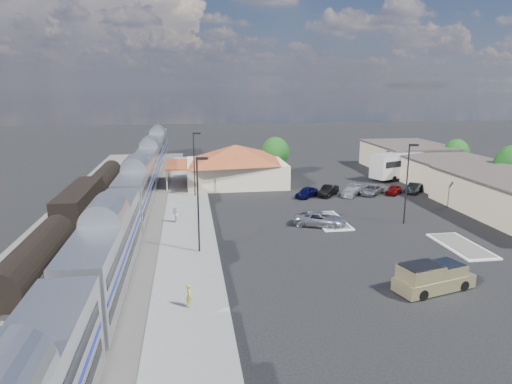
{
  "coord_description": "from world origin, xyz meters",
  "views": [
    {
      "loc": [
        -11.67,
        -46.15,
        15.13
      ],
      "look_at": [
        -3.92,
        5.98,
        2.8
      ],
      "focal_mm": 32.0,
      "sensor_mm": 36.0,
      "label": 1
    }
  ],
  "objects": [
    {
      "name": "freight_cars",
      "position": [
        -24.0,
        5.74,
        1.93
      ],
      "size": [
        2.8,
        46.0,
        4.0
      ],
      "color": "black",
      "rests_on": "ground"
    },
    {
      "name": "lamp_plat_n",
      "position": [
        -10.9,
        16.0,
        5.34
      ],
      "size": [
        1.08,
        0.25,
        9.0
      ],
      "color": "black",
      "rests_on": "ground"
    },
    {
      "name": "ground",
      "position": [
        0.0,
        0.0,
        0.0
      ],
      "size": [
        280.0,
        280.0,
        0.0
      ],
      "primitive_type": "plane",
      "color": "black",
      "rests_on": "ground"
    },
    {
      "name": "buildings_east",
      "position": [
        28.0,
        14.28,
        2.27
      ],
      "size": [
        14.4,
        51.4,
        4.8
      ],
      "color": "#C6B28C",
      "rests_on": "ground"
    },
    {
      "name": "parked_car_f",
      "position": [
        20.31,
        13.96,
        0.7
      ],
      "size": [
        3.99,
        4.13,
        1.4
      ],
      "primitive_type": "imported",
      "rotation": [
        0.0,
        0.0,
        -0.75
      ],
      "color": "black",
      "rests_on": "ground"
    },
    {
      "name": "suv",
      "position": [
        2.4,
        0.44,
        0.79
      ],
      "size": [
        6.26,
        4.85,
        1.58
      ],
      "primitive_type": "imported",
      "rotation": [
        0.0,
        0.0,
        1.12
      ],
      "color": "#ACADB4",
      "rests_on": "ground"
    },
    {
      "name": "traffic_island_south",
      "position": [
        4.0,
        2.0,
        0.1
      ],
      "size": [
        3.3,
        7.5,
        0.21
      ],
      "color": "silver",
      "rests_on": "ground"
    },
    {
      "name": "tree_depot",
      "position": [
        3.0,
        30.0,
        4.02
      ],
      "size": [
        4.71,
        4.71,
        6.63
      ],
      "color": "#382314",
      "rests_on": "ground"
    },
    {
      "name": "pickup_truck",
      "position": [
        6.36,
        -16.44,
        1.02
      ],
      "size": [
        6.58,
        3.78,
        2.14
      ],
      "rotation": [
        0.0,
        0.0,
        1.83
      ],
      "color": "tan",
      "rests_on": "ground"
    },
    {
      "name": "person_a",
      "position": [
        -11.99,
        -16.83,
        1.02
      ],
      "size": [
        0.43,
        0.63,
        1.68
      ],
      "primitive_type": "imported",
      "rotation": [
        0.0,
        0.0,
        1.62
      ],
      "color": "gold",
      "rests_on": "platform"
    },
    {
      "name": "parked_car_b",
      "position": [
        7.51,
        13.96,
        0.75
      ],
      "size": [
        4.06,
        4.54,
        1.5
      ],
      "primitive_type": "imported",
      "rotation": [
        0.0,
        0.0,
        -0.67
      ],
      "color": "black",
      "rests_on": "ground"
    },
    {
      "name": "parked_car_c",
      "position": [
        10.71,
        13.66,
        0.66
      ],
      "size": [
        4.3,
        4.7,
        1.32
      ],
      "primitive_type": "imported",
      "rotation": [
        0.0,
        0.0,
        -0.68
      ],
      "color": "silver",
      "rests_on": "ground"
    },
    {
      "name": "railbed",
      "position": [
        -21.0,
        8.0,
        0.06
      ],
      "size": [
        16.0,
        100.0,
        0.12
      ],
      "primitive_type": "cube",
      "color": "#4C4944",
      "rests_on": "ground"
    },
    {
      "name": "lamp_plat_s",
      "position": [
        -10.9,
        -6.0,
        5.34
      ],
      "size": [
        1.08,
        0.25,
        9.0
      ],
      "color": "black",
      "rests_on": "ground"
    },
    {
      "name": "parked_car_d",
      "position": [
        13.91,
        13.96,
        0.66
      ],
      "size": [
        4.85,
        4.92,
        1.31
      ],
      "primitive_type": "imported",
      "rotation": [
        0.0,
        0.0,
        -0.77
      ],
      "color": "gray",
      "rests_on": "ground"
    },
    {
      "name": "person_b",
      "position": [
        -13.45,
        3.6,
        1.09
      ],
      "size": [
        0.93,
        1.06,
        1.82
      ],
      "primitive_type": "imported",
      "rotation": [
        0.0,
        0.0,
        -1.26
      ],
      "color": "white",
      "rests_on": "platform"
    },
    {
      "name": "traffic_island_north",
      "position": [
        14.0,
        -8.0,
        0.1
      ],
      "size": [
        3.3,
        7.5,
        0.21
      ],
      "color": "silver",
      "rests_on": "ground"
    },
    {
      "name": "tree_east_c",
      "position": [
        34.0,
        26.0,
        3.76
      ],
      "size": [
        4.41,
        4.41,
        6.21
      ],
      "color": "#382314",
      "rests_on": "ground"
    },
    {
      "name": "passenger_train",
      "position": [
        -18.0,
        8.81,
        2.87
      ],
      "size": [
        3.0,
        104.0,
        5.55
      ],
      "color": "silver",
      "rests_on": "ground"
    },
    {
      "name": "tree_east_b",
      "position": [
        34.0,
        12.0,
        4.22
      ],
      "size": [
        4.94,
        4.94,
        6.96
      ],
      "color": "#382314",
      "rests_on": "ground"
    },
    {
      "name": "coach_bus",
      "position": [
        24.0,
        24.34,
        2.52
      ],
      "size": [
        13.71,
        8.11,
        4.38
      ],
      "rotation": [
        0.0,
        0.0,
        1.98
      ],
      "color": "silver",
      "rests_on": "ground"
    },
    {
      "name": "station_depot",
      "position": [
        -4.56,
        24.0,
        3.13
      ],
      "size": [
        18.35,
        12.24,
        6.2
      ],
      "color": "#C4B38F",
      "rests_on": "ground"
    },
    {
      "name": "lamp_lot",
      "position": [
        12.1,
        0.0,
        5.34
      ],
      "size": [
        1.08,
        0.25,
        9.0
      ],
      "color": "black",
      "rests_on": "ground"
    },
    {
      "name": "platform",
      "position": [
        -12.0,
        6.0,
        0.09
      ],
      "size": [
        5.5,
        92.0,
        0.18
      ],
      "primitive_type": "cube",
      "color": "gray",
      "rests_on": "ground"
    },
    {
      "name": "parked_car_e",
      "position": [
        17.11,
        13.66,
        0.66
      ],
      "size": [
        3.72,
        3.92,
        1.32
      ],
      "primitive_type": "imported",
      "rotation": [
        0.0,
        0.0,
        -0.73
      ],
      "color": "maroon",
      "rests_on": "ground"
    },
    {
      "name": "parked_car_a",
      "position": [
        4.31,
        13.66,
        0.72
      ],
      "size": [
        4.16,
        4.22,
        1.44
      ],
      "primitive_type": "imported",
      "rotation": [
        0.0,
        0.0,
        -0.77
      ],
      "color": "#0C0C3F",
      "rests_on": "ground"
    }
  ]
}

